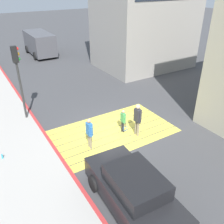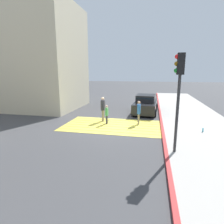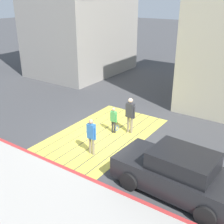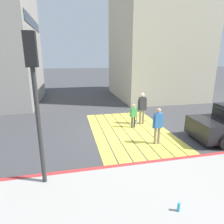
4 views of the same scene
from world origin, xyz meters
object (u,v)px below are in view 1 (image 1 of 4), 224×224
object	(u,v)px
traffic_light_corner	(18,69)
pedestrian_adult_trailing	(89,131)
van_down_street	(40,43)
car_parked_near_curb	(133,191)
pedestrian_child_with_racket	(123,120)
water_bottle	(2,156)
pedestrian_adult_lead	(137,118)

from	to	relation	value
traffic_light_corner	pedestrian_adult_trailing	xyz separation A→B (m)	(1.87, -4.44, -2.10)
van_down_street	car_parked_near_curb	bearing A→B (deg)	-98.92
car_parked_near_curb	traffic_light_corner	distance (m)	8.79
traffic_light_corner	pedestrian_child_with_racket	distance (m)	6.18
pedestrian_child_with_racket	car_parked_near_curb	bearing A→B (deg)	-119.85
water_bottle	car_parked_near_curb	bearing A→B (deg)	-55.69
water_bottle	pedestrian_child_with_racket	distance (m)	6.01
traffic_light_corner	pedestrian_child_with_racket	world-z (taller)	traffic_light_corner
van_down_street	pedestrian_adult_lead	distance (m)	18.08
traffic_light_corner	pedestrian_adult_lead	size ratio (longest dim) A/B	2.38
pedestrian_adult_lead	pedestrian_adult_trailing	world-z (taller)	pedestrian_adult_lead
pedestrian_adult_lead	water_bottle	bearing A→B (deg)	166.58
pedestrian_adult_lead	pedestrian_child_with_racket	world-z (taller)	pedestrian_adult_lead
car_parked_near_curb	pedestrian_child_with_racket	bearing A→B (deg)	60.15
van_down_street	water_bottle	size ratio (longest dim) A/B	23.74
van_down_street	traffic_light_corner	distance (m)	14.34
water_bottle	traffic_light_corner	bearing A→B (deg)	59.21
van_down_street	pedestrian_adult_lead	world-z (taller)	van_down_street
car_parked_near_curb	pedestrian_child_with_racket	xyz separation A→B (m)	(2.43, 4.24, 0.00)
car_parked_near_curb	pedestrian_adult_trailing	world-z (taller)	pedestrian_adult_trailing
car_parked_near_curb	water_bottle	world-z (taller)	car_parked_near_curb
pedestrian_child_with_racket	traffic_light_corner	bearing A→B (deg)	134.39
car_parked_near_curb	pedestrian_adult_lead	size ratio (longest dim) A/B	2.47
van_down_street	pedestrian_child_with_racket	distance (m)	17.46
pedestrian_adult_lead	pedestrian_child_with_racket	distance (m)	0.83
traffic_light_corner	water_bottle	xyz separation A→B (m)	(-1.92, -3.22, -2.81)
traffic_light_corner	pedestrian_child_with_racket	bearing A→B (deg)	-45.61
car_parked_near_curb	van_down_street	distance (m)	21.94
van_down_street	pedestrian_adult_trailing	bearing A→B (deg)	-99.93
pedestrian_adult_trailing	pedestrian_child_with_racket	xyz separation A→B (m)	(2.14, 0.34, -0.20)
pedestrian_child_with_racket	pedestrian_adult_lead	bearing A→B (deg)	-55.64
van_down_street	pedestrian_child_with_racket	bearing A→B (deg)	-93.18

